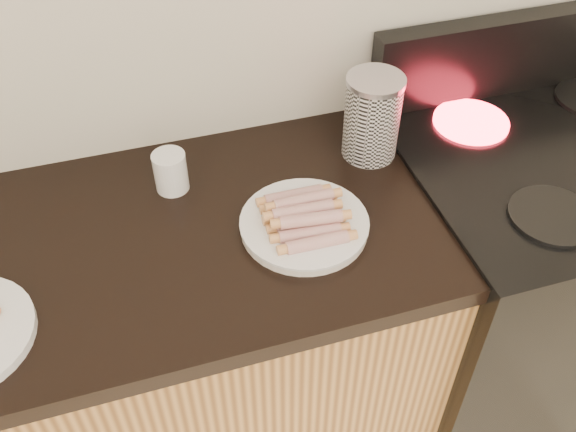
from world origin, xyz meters
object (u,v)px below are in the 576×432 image
object	(u,v)px
canister	(372,117)
main_plate	(304,226)
stove	(523,281)
mug	(171,172)

from	to	relation	value
canister	main_plate	bearing A→B (deg)	-138.62
stove	mug	xyz separation A→B (m)	(-0.89, 0.16, 0.49)
stove	canister	size ratio (longest dim) A/B	4.62
stove	main_plate	bearing A→B (deg)	-176.38
canister	mug	distance (m)	0.45
main_plate	stove	bearing A→B (deg)	3.62
stove	canister	xyz separation A→B (m)	(-0.44, 0.15, 0.54)
stove	main_plate	xyz separation A→B (m)	(-0.66, -0.04, 0.45)
main_plate	mug	size ratio (longest dim) A/B	2.88
stove	mug	world-z (taller)	mug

